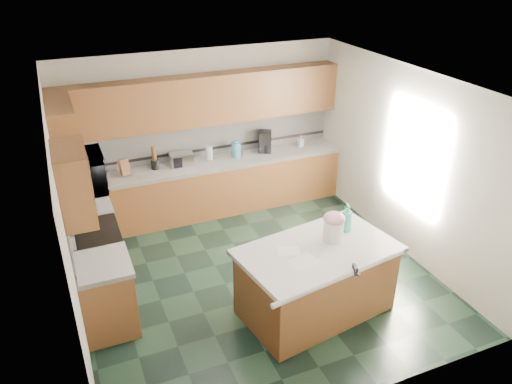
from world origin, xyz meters
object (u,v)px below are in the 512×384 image
soap_bottle_island (347,217)px  coffee_maker (265,141)px  island_top (318,251)px  knife_block (124,167)px  treat_jar (333,230)px  island_base (316,282)px  toaster_oven (182,159)px

soap_bottle_island → coffee_maker: (0.11, 2.78, -0.00)m
island_top → coffee_maker: coffee_maker is taller
soap_bottle_island → island_top: bearing=-142.9°
island_top → knife_block: 3.47m
soap_bottle_island → treat_jar: bearing=-142.0°
island_base → treat_jar: bearing=14.0°
island_top → knife_block: bearing=111.1°
island_base → toaster_oven: toaster_oven is taller
treat_jar → soap_bottle_island: (0.26, 0.12, 0.06)m
island_top → treat_jar: (0.26, 0.11, 0.16)m
treat_jar → toaster_oven: size_ratio=0.68×
soap_bottle_island → coffee_maker: 2.79m
island_top → knife_block: (-1.76, 2.99, 0.16)m
island_top → knife_block: size_ratio=7.40×
toaster_oven → island_base: bearing=-71.2°
island_top → coffee_maker: (0.63, 3.02, 0.21)m
treat_jar → toaster_oven: 3.08m
island_base → knife_block: knife_block is taller
island_top → knife_block: knife_block is taller
island_base → knife_block: (-1.76, 2.99, 0.62)m
island_base → soap_bottle_island: (0.52, 0.23, 0.68)m
knife_block → toaster_oven: bearing=-15.9°
treat_jar → toaster_oven: treat_jar is taller
island_top → toaster_oven: size_ratio=5.04×
toaster_oven → coffee_maker: (1.48, 0.03, 0.07)m
island_base → coffee_maker: (0.63, 3.02, 0.67)m
island_base → toaster_oven: bearing=96.4°
soap_bottle_island → knife_block: soap_bottle_island is taller
island_base → toaster_oven: (-0.84, 2.99, 0.60)m
treat_jar → coffee_maker: 2.93m
island_base → soap_bottle_island: bearing=14.8°
knife_block → coffee_maker: bearing=-15.2°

